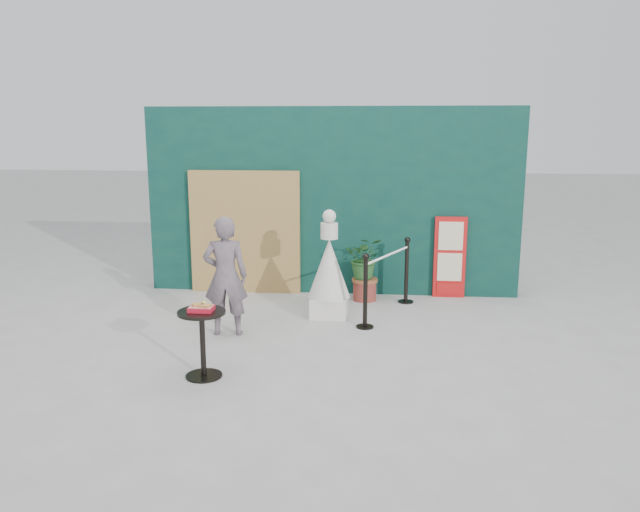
{
  "coord_description": "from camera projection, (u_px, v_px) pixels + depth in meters",
  "views": [
    {
      "loc": [
        0.8,
        -6.88,
        2.71
      ],
      "look_at": [
        0.0,
        1.2,
        1.0
      ],
      "focal_mm": 35.0,
      "sensor_mm": 36.0,
      "label": 1
    }
  ],
  "objects": [
    {
      "name": "back_wall",
      "position": [
        332.0,
        201.0,
        10.09
      ],
      "size": [
        6.0,
        0.3,
        3.0
      ],
      "primitive_type": "cube",
      "color": "#0A302D",
      "rests_on": "ground"
    },
    {
      "name": "bamboo_fence",
      "position": [
        245.0,
        232.0,
        10.12
      ],
      "size": [
        1.8,
        0.08,
        2.0
      ],
      "primitive_type": "cube",
      "color": "tan",
      "rests_on": "ground"
    },
    {
      "name": "planter",
      "position": [
        365.0,
        264.0,
        9.72
      ],
      "size": [
        0.6,
        0.52,
        1.02
      ],
      "color": "brown",
      "rests_on": "ground"
    },
    {
      "name": "cafe_table",
      "position": [
        202.0,
        333.0,
        6.75
      ],
      "size": [
        0.52,
        0.52,
        0.75
      ],
      "color": "black",
      "rests_on": "ground"
    },
    {
      "name": "ground",
      "position": [
        310.0,
        360.0,
        7.33
      ],
      "size": [
        60.0,
        60.0,
        0.0
      ],
      "primitive_type": "plane",
      "color": "#ADAAA5",
      "rests_on": "ground"
    },
    {
      "name": "food_basket",
      "position": [
        202.0,
        308.0,
        6.69
      ],
      "size": [
        0.26,
        0.19,
        0.11
      ],
      "color": "red",
      "rests_on": "cafe_table"
    },
    {
      "name": "menu_board",
      "position": [
        450.0,
        257.0,
        9.89
      ],
      "size": [
        0.5,
        0.07,
        1.3
      ],
      "color": "red",
      "rests_on": "ground"
    },
    {
      "name": "stanchion_barrier",
      "position": [
        387.0,
        281.0,
        9.01
      ],
      "size": [
        0.84,
        1.54,
        1.03
      ],
      "color": "black",
      "rests_on": "ground"
    },
    {
      "name": "woman",
      "position": [
        225.0,
        276.0,
        8.09
      ],
      "size": [
        0.62,
        0.45,
        1.57
      ],
      "primitive_type": "imported",
      "rotation": [
        0.0,
        0.0,
        3.27
      ],
      "color": "slate",
      "rests_on": "ground"
    },
    {
      "name": "statue",
      "position": [
        329.0,
        273.0,
        8.91
      ],
      "size": [
        0.6,
        0.6,
        1.55
      ],
      "color": "silver",
      "rests_on": "ground"
    }
  ]
}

